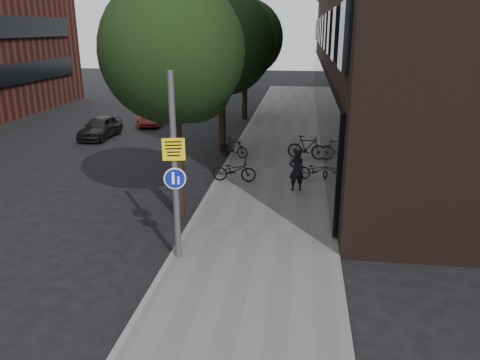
% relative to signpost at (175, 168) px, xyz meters
% --- Properties ---
extents(ground, '(120.00, 120.00, 0.00)m').
position_rel_signpost_xyz_m(ground, '(1.80, -1.38, -2.59)').
color(ground, black).
rests_on(ground, ground).
extents(sidewalk, '(4.50, 60.00, 0.12)m').
position_rel_signpost_xyz_m(sidewalk, '(2.05, 8.62, -2.53)').
color(sidewalk, '#64625D').
rests_on(sidewalk, ground).
extents(curb_edge, '(0.15, 60.00, 0.13)m').
position_rel_signpost_xyz_m(curb_edge, '(-0.20, 8.62, -2.52)').
color(curb_edge, slate).
rests_on(curb_edge, ground).
extents(street_tree_near, '(4.40, 4.40, 7.50)m').
position_rel_signpost_xyz_m(street_tree_near, '(-0.73, 3.26, 2.52)').
color(street_tree_near, black).
rests_on(street_tree_near, ground).
extents(street_tree_mid, '(5.00, 5.00, 7.80)m').
position_rel_signpost_xyz_m(street_tree_mid, '(-0.73, 11.77, 2.53)').
color(street_tree_mid, black).
rests_on(street_tree_mid, ground).
extents(street_tree_far, '(5.00, 5.00, 7.80)m').
position_rel_signpost_xyz_m(street_tree_far, '(-0.73, 20.77, 2.53)').
color(street_tree_far, black).
rests_on(street_tree_far, ground).
extents(signpost, '(0.56, 0.16, 4.88)m').
position_rel_signpost_xyz_m(signpost, '(0.00, 0.00, 0.00)').
color(signpost, '#595B5E').
rests_on(signpost, sidewalk).
extents(pedestrian, '(0.65, 0.51, 1.57)m').
position_rel_signpost_xyz_m(pedestrian, '(3.01, 5.82, -1.68)').
color(pedestrian, black).
rests_on(pedestrian, sidewalk).
extents(parked_bike_facade_near, '(1.64, 0.82, 0.82)m').
position_rel_signpost_xyz_m(parked_bike_facade_near, '(3.80, 7.16, -2.06)').
color(parked_bike_facade_near, black).
rests_on(parked_bike_facade_near, sidewalk).
extents(parked_bike_facade_far, '(1.87, 0.83, 1.09)m').
position_rel_signpost_xyz_m(parked_bike_facade_far, '(3.40, 10.33, -1.92)').
color(parked_bike_facade_far, black).
rests_on(parked_bike_facade_far, sidewalk).
extents(parked_bike_curb_near, '(1.75, 0.63, 0.91)m').
position_rel_signpost_xyz_m(parked_bike_curb_near, '(0.54, 6.58, -2.01)').
color(parked_bike_curb_near, black).
rests_on(parked_bike_curb_near, sidewalk).
extents(parked_bike_curb_far, '(1.55, 0.98, 0.90)m').
position_rel_signpost_xyz_m(parked_bike_curb_far, '(-0.00, 10.16, -2.01)').
color(parked_bike_curb_far, black).
rests_on(parked_bike_curb_far, sidewalk).
extents(parked_car_near, '(1.56, 3.65, 1.23)m').
position_rel_signpost_xyz_m(parked_car_near, '(-8.13, 13.70, -1.97)').
color(parked_car_near, black).
rests_on(parked_car_near, ground).
extents(parked_car_mid, '(1.78, 3.83, 1.22)m').
position_rel_signpost_xyz_m(parked_car_mid, '(-6.42, 17.85, -1.98)').
color(parked_car_mid, maroon).
rests_on(parked_car_mid, ground).
extents(parked_car_far, '(1.70, 3.84, 1.10)m').
position_rel_signpost_xyz_m(parked_car_far, '(-7.79, 25.59, -2.04)').
color(parked_car_far, black).
rests_on(parked_car_far, ground).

